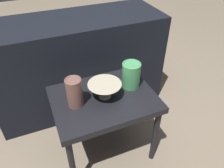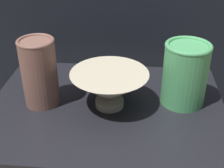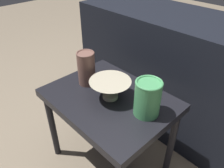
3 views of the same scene
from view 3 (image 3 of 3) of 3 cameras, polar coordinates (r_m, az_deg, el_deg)
The scene contains 6 objects.
ground_plane at distance 1.42m, azimuth -0.60°, elevation -19.29°, with size 8.00×8.00×0.00m, color #7F705B.
table at distance 1.10m, azimuth -0.73°, elevation -5.89°, with size 0.61×0.46×0.49m.
couch_backdrop at distance 1.53m, azimuth 15.89°, elevation 2.95°, with size 1.35×0.50×0.76m.
bowl at distance 1.03m, azimuth -0.59°, elevation -1.14°, with size 0.20×0.20×0.10m.
vase_textured_left at distance 1.12m, azimuth -6.75°, elevation 4.19°, with size 0.09×0.09×0.18m.
vase_colorful_right at distance 0.93m, azimuth 9.28°, elevation -3.51°, with size 0.12×0.12×0.17m.
Camera 3 is at (0.62, -0.57, 1.15)m, focal length 35.00 mm.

